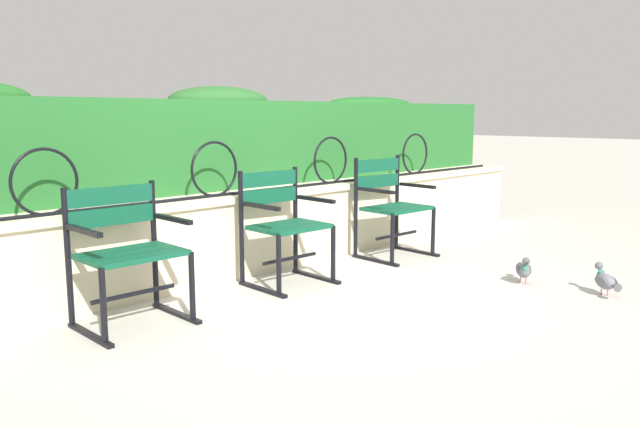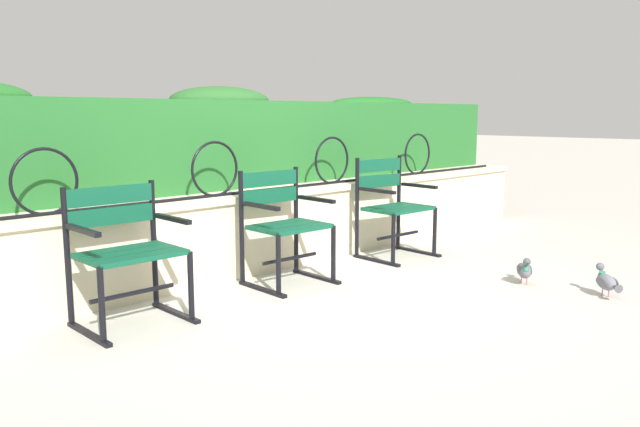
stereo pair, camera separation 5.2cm
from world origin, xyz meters
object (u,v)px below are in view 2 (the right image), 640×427
Objects in this scene: park_chair_left at (125,249)px; park_chair_right at (392,204)px; pigeon_near_chairs at (524,270)px; pigeon_far_side at (607,281)px; park_chair_centre at (283,223)px.

park_chair_right is (2.58, 0.02, 0.01)m from park_chair_left.
pigeon_far_side is (0.10, -0.57, 0.00)m from pigeon_near_chairs.
pigeon_far_side is at bearing -35.18° from park_chair_left.
park_chair_right reaches higher than pigeon_near_chairs.
pigeon_near_chairs is (2.54, -1.29, -0.35)m from park_chair_left.
park_chair_left reaches higher than pigeon_near_chairs.
pigeon_near_chairs is at bearing -91.95° from park_chair_right.
park_chair_centre is at bearing 125.59° from pigeon_far_side.
pigeon_far_side is at bearing -80.35° from pigeon_near_chairs.
park_chair_left is 3.29× the size of pigeon_near_chairs.
park_chair_centre is 2.33m from pigeon_far_side.
park_chair_centre reaches higher than pigeon_far_side.
park_chair_left is 2.87m from pigeon_near_chairs.
pigeon_near_chairs is at bearing -46.43° from park_chair_centre.
park_chair_left is at bearing 144.82° from pigeon_far_side.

